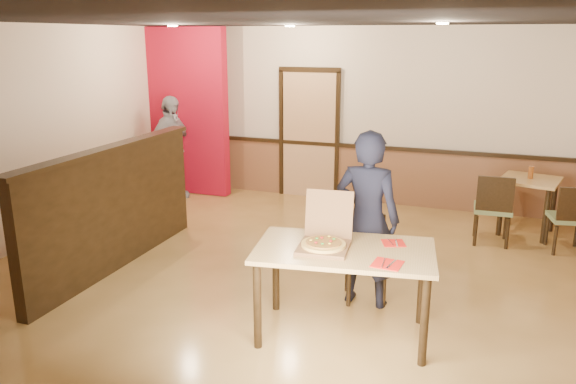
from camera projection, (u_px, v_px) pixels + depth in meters
name	position (u px, v px, depth m)	size (l,w,h in m)	color
floor	(282.00, 283.00, 6.22)	(7.00, 7.00, 0.00)	tan
ceiling	(281.00, 19.00, 5.47)	(7.00, 7.00, 0.00)	black
wall_back	(358.00, 116.00, 9.01)	(7.00, 7.00, 0.00)	beige
wall_left	(19.00, 139.00, 6.99)	(7.00, 7.00, 0.00)	beige
wainscot_back	(355.00, 174.00, 9.24)	(7.00, 0.04, 0.90)	brown
chair_rail_back	(356.00, 146.00, 9.10)	(7.00, 0.06, 0.06)	black
back_door	(309.00, 135.00, 9.33)	(0.90, 0.06, 2.10)	tan
booth_partition	(114.00, 206.00, 6.49)	(0.20, 3.10, 1.44)	black
red_accent_panel	(183.00, 112.00, 9.51)	(1.60, 0.20, 2.78)	#A30B22
spot_a	(172.00, 26.00, 7.86)	(0.14, 0.14, 0.02)	#FFEFB2
spot_b	(290.00, 26.00, 8.00)	(0.14, 0.14, 0.02)	#FFEFB2
spot_c	(442.00, 23.00, 6.37)	(0.14, 0.14, 0.02)	#FFEFB2
main_table	(344.00, 260.00, 4.96)	(1.68, 1.11, 0.84)	tan
diner_chair	(365.00, 254.00, 5.79)	(0.53, 0.53, 0.86)	olive
side_chair_left	(493.00, 206.00, 7.25)	(0.49, 0.49, 0.94)	olive
side_chair_right	(571.00, 216.00, 6.96)	(0.51, 0.51, 0.88)	olive
side_table	(529.00, 191.00, 7.64)	(0.88, 0.88, 0.78)	tan
diner	(367.00, 219.00, 5.54)	(0.65, 0.43, 1.79)	black
passerby	(171.00, 148.00, 9.23)	(1.01, 0.42, 1.72)	gray
pizza_box	(324.00, 241.00, 4.94)	(0.48, 0.55, 0.46)	brown
pizza	(323.00, 244.00, 4.90)	(0.39, 0.39, 0.03)	gold
napkin_near	(387.00, 264.00, 4.59)	(0.25, 0.25, 0.01)	red
napkin_far	(393.00, 243.00, 5.05)	(0.25, 0.25, 0.01)	red
condiment	(531.00, 173.00, 7.57)	(0.07, 0.07, 0.17)	brown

